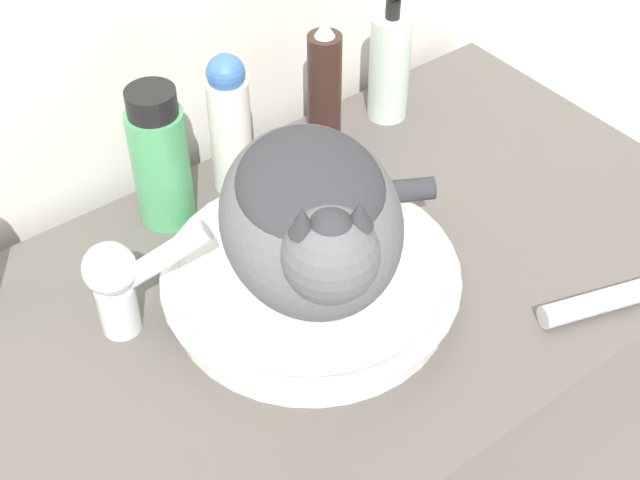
% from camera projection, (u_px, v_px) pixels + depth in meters
% --- Properties ---
extents(sink_basin, '(0.34, 0.34, 0.05)m').
position_uv_depth(sink_basin, '(313.00, 278.00, 1.02)').
color(sink_basin, white).
rests_on(sink_basin, vanity_counter).
extents(cat, '(0.35, 0.33, 0.18)m').
position_uv_depth(cat, '(315.00, 213.00, 0.94)').
color(cat, '#56565B').
rests_on(cat, sink_basin).
extents(faucet, '(0.14, 0.09, 0.14)m').
position_uv_depth(faucet, '(121.00, 280.00, 0.95)').
color(faucet, silver).
rests_on(faucet, vanity_counter).
extents(lotion_bottle_white, '(0.05, 0.05, 0.20)m').
position_uv_depth(lotion_bottle_white, '(230.00, 124.00, 1.11)').
color(lotion_bottle_white, white).
rests_on(lotion_bottle_white, vanity_counter).
extents(mouthwash_bottle, '(0.07, 0.07, 0.19)m').
position_uv_depth(mouthwash_bottle, '(160.00, 159.00, 1.07)').
color(mouthwash_bottle, '#4CA366').
rests_on(mouthwash_bottle, vanity_counter).
extents(hairspray_can_black, '(0.05, 0.05, 0.19)m').
position_uv_depth(hairspray_can_black, '(324.00, 89.00, 1.18)').
color(hairspray_can_black, '#331E19').
rests_on(hairspray_can_black, vanity_counter).
extents(soap_pump_bottle, '(0.06, 0.06, 0.19)m').
position_uv_depth(soap_pump_bottle, '(390.00, 66.00, 1.24)').
color(soap_pump_bottle, silver).
rests_on(soap_pump_bottle, vanity_counter).
extents(cream_tube, '(0.18, 0.08, 0.03)m').
position_uv_depth(cream_tube, '(613.00, 298.00, 1.01)').
color(cream_tube, silver).
rests_on(cream_tube, vanity_counter).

